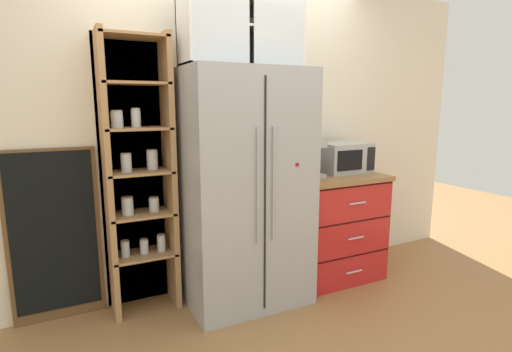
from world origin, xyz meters
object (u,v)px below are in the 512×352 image
microwave (343,158)px  mug_navy (337,170)px  chalkboard_menu (54,236)px  bottle_clear (338,162)px  refrigerator (244,189)px  coffee_maker (310,158)px

microwave → mug_navy: (-0.13, -0.08, -0.09)m
chalkboard_menu → microwave: bearing=-5.5°
mug_navy → bottle_clear: size_ratio=0.50×
refrigerator → bottle_clear: (0.88, 0.00, 0.14)m
microwave → chalkboard_menu: 2.37m
bottle_clear → mug_navy: bearing=79.0°
refrigerator → coffee_maker: (0.62, 0.04, 0.19)m
coffee_maker → chalkboard_menu: 2.00m
microwave → chalkboard_menu: size_ratio=0.36×
mug_navy → chalkboard_menu: 2.24m
refrigerator → bottle_clear: size_ratio=7.16×
microwave → coffee_maker: 0.39m
coffee_maker → bottle_clear: (0.26, -0.04, -0.05)m
refrigerator → bottle_clear: bearing=0.2°
microwave → mug_navy: size_ratio=3.58×
coffee_maker → mug_navy: bearing=-7.2°
microwave → bottle_clear: size_ratio=1.78×
mug_navy → bottle_clear: bearing=-101.0°
chalkboard_menu → refrigerator: bearing=-13.4°
mug_navy → microwave: bearing=30.6°
coffee_maker → mug_navy: (0.26, -0.03, -0.11)m
coffee_maker → bottle_clear: coffee_maker is taller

